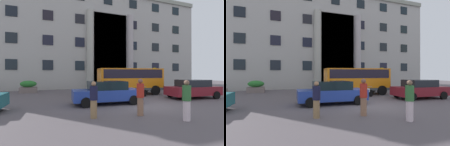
{
  "view_description": "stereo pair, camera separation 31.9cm",
  "coord_description": "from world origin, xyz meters",
  "views": [
    {
      "loc": [
        -5.89,
        -9.32,
        2.02
      ],
      "look_at": [
        -0.76,
        4.21,
        2.08
      ],
      "focal_mm": 27.09,
      "sensor_mm": 36.0,
      "label": 1
    },
    {
      "loc": [
        -5.59,
        -9.43,
        2.02
      ],
      "look_at": [
        -0.76,
        4.21,
        2.08
      ],
      "focal_mm": 27.09,
      "sensor_mm": 36.0,
      "label": 2
    }
  ],
  "objects": [
    {
      "name": "office_building_facade",
      "position": [
        0.01,
        17.46,
        7.01
      ],
      "size": [
        34.5,
        9.74,
        14.03
      ],
      "color": "#ABA8A2",
      "rests_on": "ground_plane"
    },
    {
      "name": "hedge_planter_entrance_left",
      "position": [
        -7.83,
        10.43,
        0.62
      ],
      "size": [
        1.68,
        0.99,
        1.29
      ],
      "color": "#72635F",
      "rests_on": "ground_plane"
    },
    {
      "name": "pedestrian_man_red_shirt",
      "position": [
        -0.31,
        -3.67,
        0.88
      ],
      "size": [
        0.36,
        0.36,
        1.75
      ],
      "rotation": [
        0.0,
        0.0,
        2.31
      ],
      "color": "silver",
      "rests_on": "ground_plane"
    },
    {
      "name": "hedge_planter_east",
      "position": [
        1.01,
        10.54,
        0.69
      ],
      "size": [
        1.66,
        0.72,
        1.42
      ],
      "color": "gray",
      "rests_on": "ground_plane"
    },
    {
      "name": "scooter_by_planter",
      "position": [
        1.36,
        3.39,
        0.46
      ],
      "size": [
        1.98,
        0.8,
        0.89
      ],
      "rotation": [
        0.0,
        0.0,
        0.3
      ],
      "color": "black",
      "rests_on": "ground_plane"
    },
    {
      "name": "motorcycle_far_end",
      "position": [
        4.87,
        3.06,
        0.45
      ],
      "size": [
        1.92,
        0.58,
        0.89
      ],
      "rotation": [
        0.0,
        0.0,
        0.16
      ],
      "color": "black",
      "rests_on": "ground_plane"
    },
    {
      "name": "hedge_planter_far_west",
      "position": [
        6.63,
        10.19,
        0.69
      ],
      "size": [
        1.78,
        0.76,
        1.44
      ],
      "color": "slate",
      "rests_on": "ground_plane"
    },
    {
      "name": "parked_estate_mid",
      "position": [
        5.25,
        1.31,
        0.77
      ],
      "size": [
        4.39,
        2.28,
        1.52
      ],
      "rotation": [
        0.0,
        0.0,
        -0.06
      ],
      "color": "maroon",
      "rests_on": "ground_plane"
    },
    {
      "name": "ground_plane",
      "position": [
        0.0,
        0.0,
        -0.06
      ],
      "size": [
        80.0,
        64.0,
        0.12
      ],
      "primitive_type": "cube",
      "color": "#554E52"
    },
    {
      "name": "motorcycle_near_kerb",
      "position": [
        -2.75,
        3.35,
        0.46
      ],
      "size": [
        1.98,
        0.59,
        0.89
      ],
      "rotation": [
        0.0,
        0.0,
        0.17
      ],
      "color": "black",
      "rests_on": "ground_plane"
    },
    {
      "name": "bus_stop_sign",
      "position": [
        5.87,
        7.52,
        1.67
      ],
      "size": [
        0.44,
        0.08,
        2.7
      ],
      "color": "#919E1B",
      "rests_on": "ground_plane"
    },
    {
      "name": "orange_minibus",
      "position": [
        1.61,
        5.5,
        1.52
      ],
      "size": [
        6.31,
        3.07,
        2.52
      ],
      "rotation": [
        0.0,
        0.0,
        -0.11
      ],
      "color": "orange",
      "rests_on": "ground_plane"
    },
    {
      "name": "parked_coupe_end",
      "position": [
        -2.2,
        1.37,
        0.77
      ],
      "size": [
        4.62,
        2.26,
        1.51
      ],
      "rotation": [
        0.0,
        0.0,
        -0.06
      ],
      "color": "#243F9D",
      "rests_on": "ground_plane"
    },
    {
      "name": "pedestrian_woman_dark_dress",
      "position": [
        -1.72,
        -2.18,
        0.9
      ],
      "size": [
        0.36,
        0.36,
        1.78
      ],
      "rotation": [
        0.0,
        0.0,
        4.66
      ],
      "color": "#90654B",
      "rests_on": "ground_plane"
    },
    {
      "name": "pedestrian_woman_with_bag",
      "position": [
        -3.95,
        -1.86,
        0.84
      ],
      "size": [
        0.36,
        0.36,
        1.67
      ],
      "rotation": [
        0.0,
        0.0,
        2.92
      ],
      "color": "olive",
      "rests_on": "ground_plane"
    }
  ]
}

